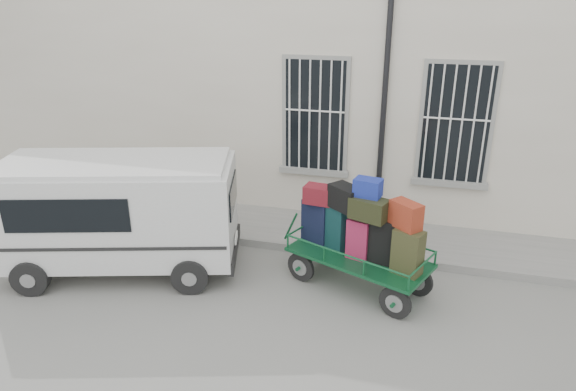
{
  "coord_description": "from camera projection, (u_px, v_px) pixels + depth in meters",
  "views": [
    {
      "loc": [
        1.73,
        -6.94,
        4.56
      ],
      "look_at": [
        -0.43,
        1.0,
        1.29
      ],
      "focal_mm": 32.0,
      "sensor_mm": 36.0,
      "label": 1
    }
  ],
  "objects": [
    {
      "name": "sidewalk",
      "position": [
        324.0,
        232.0,
        10.28
      ],
      "size": [
        24.0,
        1.7,
        0.15
      ],
      "primitive_type": "cube",
      "color": "gray",
      "rests_on": "ground"
    },
    {
      "name": "ground",
      "position": [
        297.0,
        293.0,
        8.33
      ],
      "size": [
        80.0,
        80.0,
        0.0
      ],
      "primitive_type": "plane",
      "color": "slate",
      "rests_on": "ground"
    },
    {
      "name": "luggage_cart",
      "position": [
        359.0,
        234.0,
        8.16
      ],
      "size": [
        2.66,
        1.82,
        1.93
      ],
      "rotation": [
        0.0,
        0.0,
        -0.39
      ],
      "color": "black",
      "rests_on": "ground"
    },
    {
      "name": "van",
      "position": [
        118.0,
        209.0,
        8.67
      ],
      "size": [
        4.25,
        2.69,
        2.0
      ],
      "rotation": [
        0.0,
        0.0,
        0.29
      ],
      "color": "silver",
      "rests_on": "ground"
    },
    {
      "name": "building",
      "position": [
        355.0,
        63.0,
        12.15
      ],
      "size": [
        24.0,
        5.15,
        6.0
      ],
      "color": "beige",
      "rests_on": "ground"
    }
  ]
}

